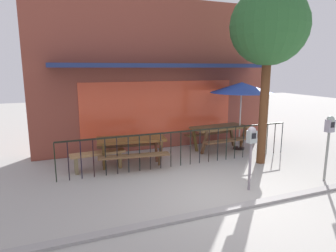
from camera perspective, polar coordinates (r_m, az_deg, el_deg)
ground at (r=6.51m, az=11.38°, el=-12.81°), size 40.00×40.00×0.00m
pub_storefront at (r=9.74m, az=-1.90°, el=9.71°), size 7.91×1.48×4.76m
patio_fence_front at (r=8.00m, az=3.43°, el=-3.00°), size 6.67×0.04×0.97m
picnic_table_left at (r=8.02m, az=-7.10°, el=-3.43°), size 1.97×1.59×0.79m
picnic_table_right at (r=9.65m, az=9.82°, el=-1.02°), size 1.90×1.50×0.79m
patio_umbrella at (r=9.69m, az=14.00°, el=7.15°), size 1.97×1.97×2.17m
patio_bench at (r=7.91m, az=-13.33°, el=-5.81°), size 1.42×0.42×0.48m
parking_meter_near at (r=7.73m, az=28.66°, el=-0.84°), size 0.18×0.17×1.55m
parking_meter_far at (r=6.50m, az=15.78°, el=-2.88°), size 0.18×0.17×1.41m
street_tree at (r=8.43m, az=18.88°, el=17.49°), size 2.02×2.02×4.68m
curb_edge at (r=6.06m, az=14.62°, el=-14.84°), size 11.07×0.20×0.11m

